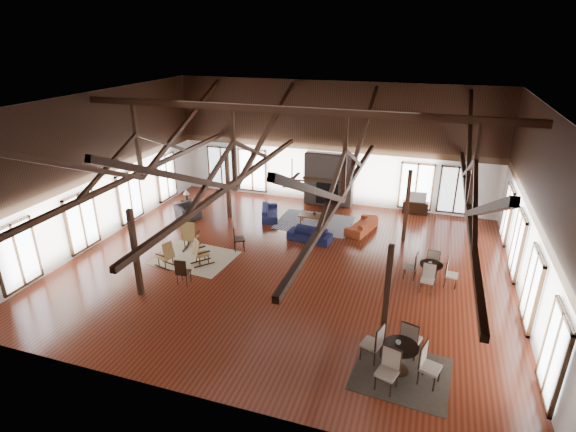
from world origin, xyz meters
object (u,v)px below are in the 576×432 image
(sofa_orange, at_px, (362,225))
(cafe_table_near, at_px, (400,353))
(sofa_navy_front, at_px, (310,235))
(armchair, at_px, (188,211))
(coffee_table, at_px, (312,216))
(tv_console, at_px, (415,207))
(sofa_navy_left, at_px, (270,212))
(cafe_table_far, at_px, (431,269))

(sofa_orange, xyz_separation_m, cafe_table_near, (2.36, -8.44, 0.26))
(sofa_navy_front, relative_size, sofa_orange, 0.93)
(sofa_navy_front, distance_m, armchair, 6.12)
(coffee_table, bearing_deg, cafe_table_near, -59.08)
(sofa_orange, relative_size, armchair, 1.85)
(sofa_orange, distance_m, tv_console, 3.56)
(sofa_navy_front, height_order, sofa_navy_left, same)
(coffee_table, xyz_separation_m, tv_console, (4.40, 2.81, -0.07))
(coffee_table, bearing_deg, sofa_navy_left, 178.05)
(sofa_orange, height_order, coffee_table, sofa_orange)
(sofa_orange, bearing_deg, sofa_navy_left, -77.93)
(sofa_navy_left, xyz_separation_m, tv_console, (6.47, 2.66, 0.03))
(sofa_navy_left, xyz_separation_m, cafe_table_far, (7.35, -3.75, 0.21))
(sofa_navy_front, xyz_separation_m, sofa_orange, (1.90, 1.66, 0.02))
(coffee_table, bearing_deg, tv_console, 34.77)
(cafe_table_near, xyz_separation_m, cafe_table_far, (0.62, 4.89, -0.07))
(sofa_orange, xyz_separation_m, coffee_table, (-2.29, 0.06, 0.08))
(tv_console, bearing_deg, sofa_orange, -126.26)
(armchair, relative_size, cafe_table_near, 0.50)
(coffee_table, xyz_separation_m, cafe_table_far, (5.28, -3.60, 0.11))
(armchair, bearing_deg, sofa_orange, -52.06)
(sofa_navy_left, distance_m, coffee_table, 2.08)
(sofa_navy_front, bearing_deg, tv_console, 55.71)
(cafe_table_near, distance_m, tv_console, 11.31)
(sofa_navy_left, relative_size, sofa_orange, 0.93)
(cafe_table_near, bearing_deg, sofa_navy_left, 127.90)
(coffee_table, bearing_deg, armchair, -166.69)
(sofa_navy_front, xyz_separation_m, armchair, (-6.09, 0.60, 0.08))
(sofa_navy_left, relative_size, coffee_table, 1.62)
(sofa_navy_front, xyz_separation_m, coffee_table, (-0.39, 1.72, 0.10))
(sofa_navy_front, relative_size, coffee_table, 1.61)
(sofa_orange, xyz_separation_m, tv_console, (2.11, 2.87, 0.01))
(coffee_table, distance_m, cafe_table_near, 9.69)
(cafe_table_far, bearing_deg, sofa_navy_front, 158.98)
(sofa_navy_left, distance_m, sofa_orange, 4.37)
(coffee_table, distance_m, armchair, 5.81)
(cafe_table_near, bearing_deg, sofa_orange, 105.65)
(cafe_table_near, relative_size, tv_console, 1.80)
(tv_console, bearing_deg, armchair, -158.71)
(sofa_navy_front, distance_m, coffee_table, 1.77)
(sofa_navy_left, bearing_deg, armchair, 89.70)
(sofa_navy_left, height_order, coffee_table, sofa_navy_left)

